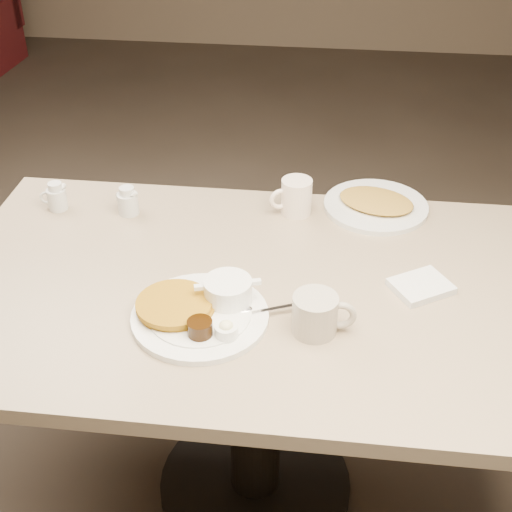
# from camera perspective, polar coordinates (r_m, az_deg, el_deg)

# --- Properties ---
(room) EXTENTS (7.04, 8.04, 2.84)m
(room) POSITION_cam_1_polar(r_m,az_deg,el_deg) (1.39, -0.10, 19.58)
(room) COLOR #4C3F33
(room) RESTS_ON ground
(diner_table) EXTENTS (1.50, 0.90, 0.75)m
(diner_table) POSITION_cam_1_polar(r_m,az_deg,el_deg) (1.79, -0.08, -6.69)
(diner_table) COLOR tan
(diner_table) RESTS_ON ground
(main_plate) EXTENTS (0.40, 0.38, 0.07)m
(main_plate) POSITION_cam_1_polar(r_m,az_deg,el_deg) (1.58, -4.37, -4.23)
(main_plate) COLOR white
(main_plate) RESTS_ON diner_table
(coffee_mug_near) EXTENTS (0.14, 0.10, 0.09)m
(coffee_mug_near) POSITION_cam_1_polar(r_m,az_deg,el_deg) (1.53, 4.92, -4.66)
(coffee_mug_near) COLOR #B6AD9D
(coffee_mug_near) RESTS_ON diner_table
(napkin) EXTENTS (0.17, 0.16, 0.02)m
(napkin) POSITION_cam_1_polar(r_m,az_deg,el_deg) (1.71, 13.14, -2.40)
(napkin) COLOR white
(napkin) RESTS_ON diner_table
(coffee_mug_far) EXTENTS (0.13, 0.11, 0.10)m
(coffee_mug_far) POSITION_cam_1_polar(r_m,az_deg,el_deg) (1.93, 3.19, 4.78)
(coffee_mug_far) COLOR white
(coffee_mug_far) RESTS_ON diner_table
(creamer_left) EXTENTS (0.08, 0.06, 0.08)m
(creamer_left) POSITION_cam_1_polar(r_m,az_deg,el_deg) (2.03, -15.77, 4.59)
(creamer_left) COLOR silver
(creamer_left) RESTS_ON diner_table
(creamer_right) EXTENTS (0.08, 0.06, 0.08)m
(creamer_right) POSITION_cam_1_polar(r_m,az_deg,el_deg) (1.96, -10.29, 4.34)
(creamer_right) COLOR silver
(creamer_right) RESTS_ON diner_table
(hash_plate) EXTENTS (0.37, 0.37, 0.04)m
(hash_plate) POSITION_cam_1_polar(r_m,az_deg,el_deg) (1.99, 9.63, 4.13)
(hash_plate) COLOR silver
(hash_plate) RESTS_ON diner_table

